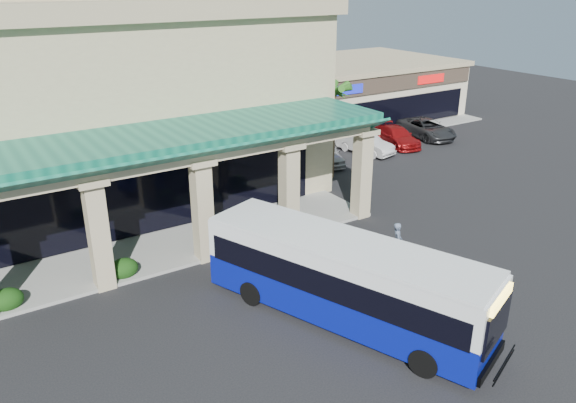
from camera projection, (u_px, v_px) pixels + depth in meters
ground at (328, 290)px, 22.79m from camera, size 110.00×110.00×0.00m
main_building at (22, 105)px, 29.09m from camera, size 30.80×14.80×11.35m
arcade at (74, 213)px, 22.98m from camera, size 30.00×6.20×5.70m
strip_mall at (330, 91)px, 49.64m from camera, size 22.50×12.50×4.90m
palm_0 at (333, 126)px, 34.41m from camera, size 2.40×2.40×6.60m
palm_1 at (318, 121)px, 37.39m from camera, size 2.40×2.40×5.80m
broadleaf_tree at (255, 117)px, 40.46m from camera, size 2.60×2.60×4.81m
transit_bus at (343, 281)px, 20.30m from camera, size 6.54×11.63×3.19m
pedestrian at (397, 242)px, 24.92m from camera, size 0.74×0.78×1.80m
car_silver at (325, 153)px, 38.00m from camera, size 2.89×4.57×1.45m
car_white at (365, 144)px, 40.17m from camera, size 2.38×4.59×1.44m
car_red at (397, 136)px, 42.09m from camera, size 2.92×5.07×1.38m
car_gray at (426, 128)px, 44.14m from camera, size 3.11×5.61×1.48m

